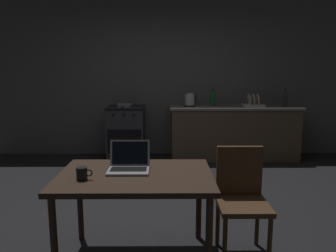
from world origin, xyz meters
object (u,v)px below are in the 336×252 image
at_px(dining_table, 135,183).
at_px(dish_rack, 253,103).
at_px(stove_oven, 126,133).
at_px(bottle_b, 213,98).
at_px(chair, 241,194).
at_px(bottle, 285,98).
at_px(frying_pan, 124,105).
at_px(coffee_mug, 82,173).
at_px(laptop, 129,165).
at_px(electric_kettle, 190,100).

height_order(dining_table, dish_rack, dish_rack).
height_order(stove_oven, bottle_b, bottle_b).
xyz_separation_m(stove_oven, dish_rack, (2.13, 0.00, 0.50)).
relative_size(dining_table, chair, 1.34).
bearing_deg(bottle, frying_pan, 179.53).
xyz_separation_m(coffee_mug, bottle_b, (1.40, 3.25, 0.26)).
distance_m(stove_oven, laptop, 2.99).
distance_m(dining_table, bottle, 3.74).
distance_m(electric_kettle, dish_rack, 1.07).
relative_size(electric_kettle, coffee_mug, 1.88).
relative_size(chair, dish_rack, 2.58).
relative_size(dining_table, electric_kettle, 5.31).
height_order(chair, laptop, laptop).
relative_size(laptop, bottle, 1.07).
height_order(chair, bottle, bottle).
xyz_separation_m(bottle, frying_pan, (-2.67, 0.02, -0.12)).
distance_m(electric_kettle, frying_pan, 1.10).
height_order(electric_kettle, bottle_b, bottle_b).
height_order(electric_kettle, coffee_mug, electric_kettle).
height_order(stove_oven, frying_pan, frying_pan).
distance_m(laptop, frying_pan, 2.95).
height_order(stove_oven, dining_table, stove_oven).
xyz_separation_m(laptop, electric_kettle, (0.70, 2.95, 0.24)).
distance_m(stove_oven, dining_table, 3.07).
distance_m(electric_kettle, bottle_b, 0.40).
bearing_deg(dish_rack, dining_table, -119.28).
relative_size(stove_oven, dish_rack, 2.64).
distance_m(dining_table, laptop, 0.16).
distance_m(dining_table, electric_kettle, 3.12).
bearing_deg(bottle, laptop, -128.07).
bearing_deg(frying_pan, dining_table, -81.36).
height_order(electric_kettle, frying_pan, electric_kettle).
xyz_separation_m(laptop, dish_rack, (1.76, 2.95, 0.18)).
bearing_deg(coffee_mug, bottle, 50.35).
height_order(bottle, dish_rack, bottle).
height_order(stove_oven, electric_kettle, electric_kettle).
distance_m(chair, coffee_mug, 1.27).
distance_m(bottle, coffee_mug, 4.06).
height_order(chair, bottle_b, bottle_b).
relative_size(stove_oven, dining_table, 0.76).
xyz_separation_m(frying_pan, bottle_b, (1.49, 0.11, 0.11)).
xyz_separation_m(laptop, bottle, (2.27, 2.90, 0.27)).
bearing_deg(bottle, electric_kettle, 178.18).
height_order(bottle, bottle_b, bottle).
distance_m(stove_oven, dish_rack, 2.19).
xyz_separation_m(electric_kettle, frying_pan, (-1.10, -0.03, -0.08)).
bearing_deg(laptop, coffee_mug, -131.75).
bearing_deg(stove_oven, bottle, -1.03).
relative_size(chair, bottle, 2.94).
height_order(dining_table, laptop, laptop).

